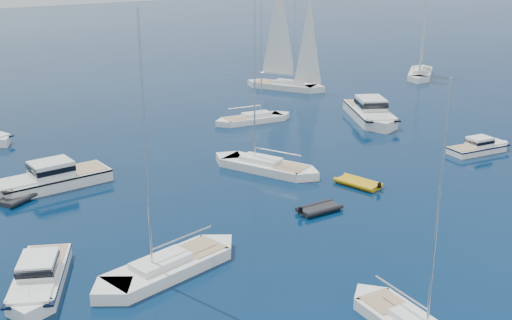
# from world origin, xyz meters

# --- Properties ---
(motor_cruiser_left) EXTENTS (6.37, 9.17, 2.33)m
(motor_cruiser_left) POSITION_xyz_m (-19.14, 19.73, 0.00)
(motor_cruiser_left) COLOR white
(motor_cruiser_left) RESTS_ON ground
(motor_cruiser_centre) EXTENTS (10.92, 3.87, 2.82)m
(motor_cruiser_centre) POSITION_xyz_m (-13.51, 35.66, 0.00)
(motor_cruiser_centre) COLOR silver
(motor_cruiser_centre) RESTS_ON ground
(motor_cruiser_far_r) EXTENTS (7.50, 3.19, 1.91)m
(motor_cruiser_far_r) POSITION_xyz_m (23.66, 21.88, 0.00)
(motor_cruiser_far_r) COLOR white
(motor_cruiser_far_r) RESTS_ON ground
(motor_cruiser_distant) EXTENTS (9.16, 12.74, 3.26)m
(motor_cruiser_distant) POSITION_xyz_m (23.33, 36.50, 0.00)
(motor_cruiser_distant) COLOR silver
(motor_cruiser_distant) RESTS_ON ground
(sailboat_mid_r) EXTENTS (7.13, 11.36, 16.37)m
(sailboat_mid_r) POSITION_xyz_m (3.57, 29.20, 0.00)
(sailboat_mid_r) COLOR white
(sailboat_mid_r) RESTS_ON ground
(sailboat_mid_l) EXTENTS (11.61, 5.11, 16.53)m
(sailboat_mid_l) POSITION_xyz_m (-12.18, 17.12, 0.00)
(sailboat_mid_l) COLOR silver
(sailboat_mid_l) RESTS_ON ground
(sailboat_centre) EXTENTS (9.94, 3.82, 14.23)m
(sailboat_centre) POSITION_xyz_m (11.88, 43.35, 0.00)
(sailboat_centre) COLOR white
(sailboat_centre) RESTS_ON ground
(sailboat_sails_r) EXTENTS (8.81, 12.04, 17.79)m
(sailboat_sails_r) POSITION_xyz_m (25.33, 55.35, 0.00)
(sailboat_sails_r) COLOR silver
(sailboat_sails_r) RESTS_ON ground
(sailboat_sails_far) EXTENTS (11.45, 10.05, 17.85)m
(sailboat_sails_far) POSITION_xyz_m (47.47, 50.97, 0.00)
(sailboat_sails_far) COLOR silver
(sailboat_sails_far) RESTS_ON ground
(tender_yellow) EXTENTS (3.02, 4.40, 0.95)m
(tender_yellow) POSITION_xyz_m (7.73, 21.72, 0.00)
(tender_yellow) COLOR #C2900B
(tender_yellow) RESTS_ON ground
(tender_grey_near) EXTENTS (3.55, 2.05, 0.95)m
(tender_grey_near) POSITION_xyz_m (1.55, 19.28, 0.00)
(tender_grey_near) COLOR black
(tender_grey_near) RESTS_ON ground
(tender_grey_far) EXTENTS (4.55, 3.86, 0.95)m
(tender_grey_far) POSITION_xyz_m (-16.21, 34.31, 0.00)
(tender_grey_far) COLOR black
(tender_grey_far) RESTS_ON ground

